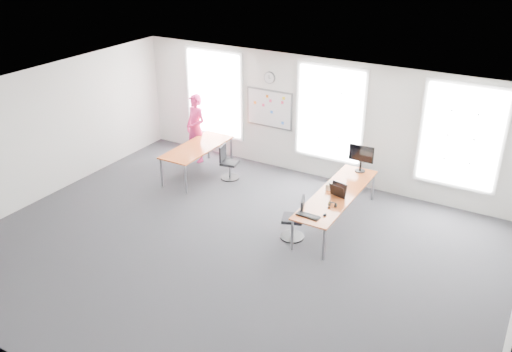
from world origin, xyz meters
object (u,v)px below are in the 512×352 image
Objects in this scene: chair_right at (295,221)px; monitor at (361,156)px; desk_right at (337,195)px; desk_left at (197,149)px; chair_left at (228,164)px; headphones at (332,204)px; person at (196,128)px; keyboard at (308,216)px.

monitor reaches higher than chair_right.
desk_left reaches higher than desk_right.
monitor is at bearing 10.48° from desk_left.
chair_left is (-3.18, 0.72, -0.29)m from desk_right.
desk_right is 1.32m from monitor.
chair_right is 5.53× the size of headphones.
chair_right is 4.62m from person.
person is 11.06× the size of headphones.
chair_right reaches higher than headphones.
person reaches higher than chair_left.
person reaches higher than chair_right.
desk_right is at bearing 133.72° from chair_right.
chair_right is at bearing -133.53° from chair_left.
chair_left is 5.26× the size of headphones.
person is at bearing 164.52° from desk_right.
desk_left is at bearing 160.82° from keyboard.
desk_left is 4.07m from monitor.
desk_right is at bearing -114.26° from chair_left.
chair_right is (3.46, -1.48, -0.30)m from desk_left.
person is 4.99m from headphones.
headphones is at bearing 101.88° from chair_right.
desk_left reaches higher than keyboard.
monitor reaches higher than keyboard.
monitor reaches higher than headphones.
headphones is 0.26× the size of monitor.
desk_left is 12.73× the size of headphones.
chair_left is at bearing 152.87° from keyboard.
keyboard is (0.37, -0.22, 0.32)m from chair_right.
headphones is at bearing -123.01° from chair_left.
monitor is (3.22, 0.53, 0.71)m from chair_left.
keyboard is 0.74× the size of monitor.
headphones is at bearing -87.52° from monitor.
person reaches higher than keyboard.
desk_right is 1.39× the size of desk_left.
desk_right is 3.21× the size of chair_right.
desk_left is 4.20m from keyboard.
desk_right is 3.98m from desk_left.
keyboard is (3.83, -1.71, 0.02)m from desk_left.
chair_left is at bearing 170.99° from headphones.
chair_left is (-2.70, 1.69, -0.02)m from chair_right.
monitor is at bearing -92.19° from chair_left.
desk_right is 1.20m from keyboard.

